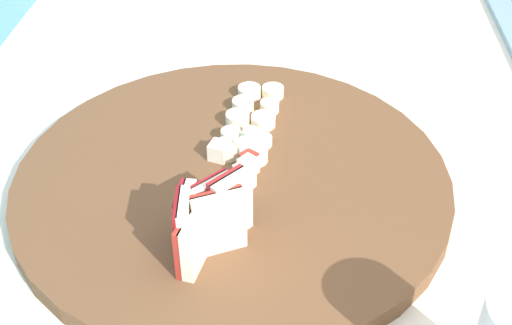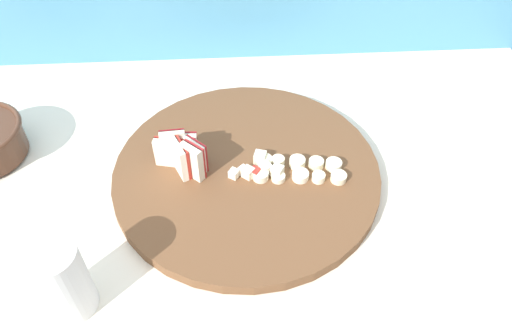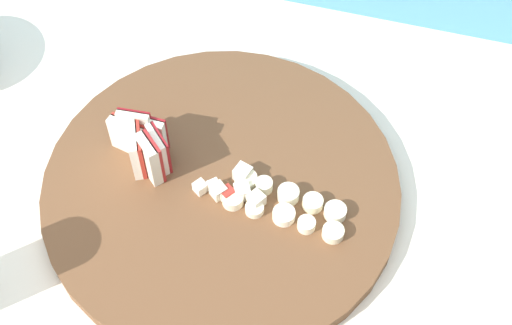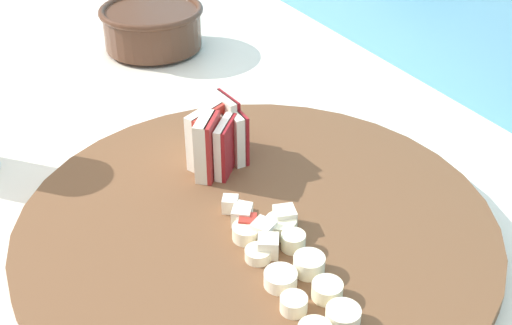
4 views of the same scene
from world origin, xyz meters
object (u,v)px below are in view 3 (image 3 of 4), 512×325
object	(u,v)px
cutting_board	(221,188)
apple_dice_pile	(232,188)
banana_slice_rows	(285,204)
apple_wedge_fan	(143,144)

from	to	relation	value
cutting_board	apple_dice_pile	bearing A→B (deg)	-24.46
cutting_board	apple_dice_pile	xyz separation A→B (m)	(0.02, -0.01, 0.02)
apple_dice_pile	banana_slice_rows	bearing A→B (deg)	-2.91
apple_wedge_fan	apple_dice_pile	world-z (taller)	apple_wedge_fan
apple_wedge_fan	apple_dice_pile	bearing A→B (deg)	-9.46
cutting_board	apple_wedge_fan	world-z (taller)	apple_wedge_fan
apple_dice_pile	banana_slice_rows	distance (m)	0.07
cutting_board	apple_dice_pile	world-z (taller)	apple_dice_pile
apple_dice_pile	banana_slice_rows	size ratio (longest dim) A/B	0.61
cutting_board	apple_dice_pile	size ratio (longest dim) A/B	4.76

